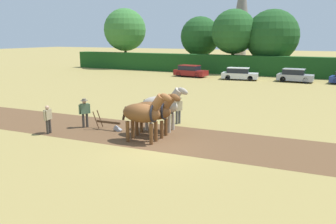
{
  "coord_description": "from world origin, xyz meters",
  "views": [
    {
      "loc": [
        6.7,
        -13.19,
        5.06
      ],
      "look_at": [
        -0.63,
        2.4,
        1.1
      ],
      "focal_mm": 35.0,
      "sensor_mm": 36.0,
      "label": 1
    }
  ],
  "objects": [
    {
      "name": "ground_plane",
      "position": [
        0.0,
        0.0,
        0.0
      ],
      "size": [
        240.0,
        240.0,
        0.0
      ],
      "primitive_type": "plane",
      "color": "#998447"
    },
    {
      "name": "church_spire",
      "position": [
        -10.36,
        60.76,
        10.26
      ],
      "size": [
        3.02,
        3.02,
        19.6
      ],
      "color": "gray",
      "rests_on": "ground"
    },
    {
      "name": "parked_car_left",
      "position": [
        -2.31,
        26.19,
        0.7
      ],
      "size": [
        4.39,
        2.18,
        1.44
      ],
      "rotation": [
        0.0,
        0.0,
        0.11
      ],
      "color": "silver",
      "rests_on": "ground"
    },
    {
      "name": "hedgerow",
      "position": [
        0.0,
        31.79,
        1.31
      ],
      "size": [
        61.01,
        1.59,
        2.62
      ],
      "primitive_type": "cube",
      "color": "#194719",
      "rests_on": "ground"
    },
    {
      "name": "draft_horse_lead_right",
      "position": [
        -1.01,
        1.41,
        1.34
      ],
      "size": [
        2.89,
        1.09,
        2.39
      ],
      "rotation": [
        0.0,
        0.0,
        0.05
      ],
      "color": "brown",
      "rests_on": "ground"
    },
    {
      "name": "farmer_onlooker_left",
      "position": [
        -6.26,
        -0.64,
        0.87
      ],
      "size": [
        0.27,
        0.62,
        1.53
      ],
      "rotation": [
        0.0,
        0.0,
        0.15
      ],
      "color": "#38332D",
      "rests_on": "ground"
    },
    {
      "name": "draft_horse_lead_left",
      "position": [
        -0.96,
        0.3,
        1.45
      ],
      "size": [
        2.73,
        1.08,
        2.58
      ],
      "rotation": [
        0.0,
        0.0,
        0.05
      ],
      "color": "brown",
      "rests_on": "ground"
    },
    {
      "name": "tree_far_left",
      "position": [
        -23.36,
        34.05,
        6.18
      ],
      "size": [
        6.89,
        6.89,
        9.63
      ],
      "color": "#4C3823",
      "rests_on": "ground"
    },
    {
      "name": "parked_car_far_left",
      "position": [
        -8.82,
        26.68,
        0.71
      ],
      "size": [
        4.46,
        2.34,
        1.47
      ],
      "rotation": [
        0.0,
        0.0,
        -0.12
      ],
      "color": "maroon",
      "rests_on": "ground"
    },
    {
      "name": "farmer_beside_team",
      "position": [
        -0.79,
        4.15,
        0.96
      ],
      "size": [
        0.42,
        0.6,
        1.66
      ],
      "rotation": [
        0.0,
        0.0,
        -0.45
      ],
      "color": "#4C4C4C",
      "rests_on": "ground"
    },
    {
      "name": "plowed_furrow_strip",
      "position": [
        -5.82,
        1.18,
        0.0
      ],
      "size": [
        31.5,
        5.89,
        0.01
      ],
      "primitive_type": "cube",
      "rotation": [
        0.0,
        0.0,
        0.05
      ],
      "color": "brown",
      "rests_on": "ground"
    },
    {
      "name": "plow",
      "position": [
        -3.63,
        1.28,
        0.32
      ],
      "size": [
        1.72,
        0.48,
        1.13
      ],
      "rotation": [
        0.0,
        0.0,
        0.05
      ],
      "color": "#4C331E",
      "rests_on": "ground"
    },
    {
      "name": "farmer_at_plow",
      "position": [
        -5.27,
        1.16,
        0.97
      ],
      "size": [
        0.44,
        0.54,
        1.67
      ],
      "rotation": [
        0.0,
        0.0,
        -0.64
      ],
      "color": "#38332D",
      "rests_on": "ground"
    },
    {
      "name": "tree_center_left",
      "position": [
        -5.04,
        33.47,
        5.77
      ],
      "size": [
        6.21,
        6.21,
        8.89
      ],
      "color": "#423323",
      "rests_on": "ground"
    },
    {
      "name": "draft_horse_trail_left",
      "position": [
        -1.06,
        2.51,
        1.42
      ],
      "size": [
        2.83,
        1.13,
        2.55
      ],
      "rotation": [
        0.0,
        0.0,
        0.05
      ],
      "color": "#B2A38E",
      "rests_on": "ground"
    },
    {
      "name": "tree_left",
      "position": [
        -10.94,
        36.07,
        5.11
      ],
      "size": [
        6.08,
        6.08,
        8.16
      ],
      "color": "#4C3823",
      "rests_on": "ground"
    },
    {
      "name": "tree_center",
      "position": [
        0.03,
        34.74,
        5.16
      ],
      "size": [
        7.24,
        7.24,
        8.78
      ],
      "color": "#423323",
      "rests_on": "ground"
    },
    {
      "name": "parked_car_center_left",
      "position": [
        3.93,
        26.96,
        0.72
      ],
      "size": [
        3.99,
        2.05,
        1.5
      ],
      "rotation": [
        0.0,
        0.0,
        -0.06
      ],
      "color": "#9E9EA8",
      "rests_on": "ground"
    }
  ]
}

